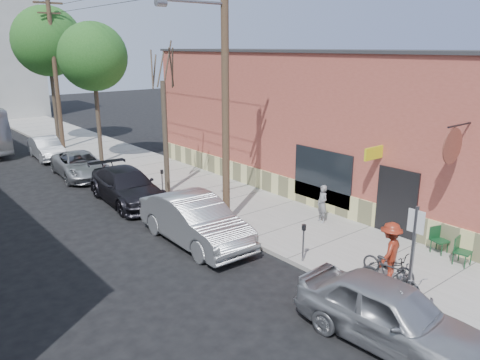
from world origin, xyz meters
TOP-DOWN VIEW (x-y plane):
  - ground at (0.00, 0.00)m, footprint 120.00×120.00m
  - sidewalk at (4.25, 11.00)m, footprint 4.50×58.00m
  - cafe_building at (8.99, 4.99)m, footprint 6.60×20.20m
  - sign_post at (2.35, -4.07)m, footprint 0.07×0.45m
  - parking_meter_near at (2.25, -0.44)m, footprint 0.14×0.14m
  - parking_meter_far at (2.25, 8.27)m, footprint 0.14×0.14m
  - utility_pole_near at (2.39, 3.79)m, footprint 3.57×0.28m
  - utility_pole_far at (2.45, 21.75)m, footprint 1.80×0.28m
  - tree_bare at (2.80, 8.77)m, footprint 0.24×0.24m
  - tree_leafy_mid at (2.80, 16.29)m, footprint 3.80×3.80m
  - tree_leafy_far at (2.80, 23.68)m, footprint 4.63×4.63m
  - patio_chair_a at (6.20, -2.87)m, footprint 0.62×0.62m
  - patio_chair_b at (5.90, -3.78)m, footprint 0.56×0.56m
  - patron_grey at (5.38, 1.51)m, footprint 0.51×0.63m
  - cyclist at (3.32, -2.83)m, footprint 1.24×0.87m
  - cyclist_bike at (3.32, -2.83)m, footprint 0.68×1.69m
  - parked_bike_a at (2.46, -3.42)m, footprint 0.71×1.85m
  - parked_bike_b at (2.70, -3.85)m, footprint 1.21×1.64m
  - car_0 at (0.80, -4.52)m, footprint 2.17×4.71m
  - car_1 at (0.63, 3.24)m, footprint 1.90×5.16m
  - car_2 at (0.80, 8.88)m, footprint 2.46×5.31m
  - car_3 at (0.80, 14.36)m, footprint 2.69×4.99m
  - car_4 at (0.80, 19.86)m, footprint 1.70×4.16m

SIDE VIEW (x-z plane):
  - ground at x=0.00m, z-range 0.00..0.00m
  - sidewalk at x=4.25m, z-range 0.00..0.15m
  - parked_bike_b at x=2.70m, z-range 0.15..0.97m
  - cyclist_bike at x=3.32m, z-range 0.15..1.02m
  - patio_chair_a at x=6.20m, z-range 0.15..1.03m
  - patio_chair_b at x=5.90m, z-range 0.15..1.03m
  - car_3 at x=0.80m, z-range 0.00..1.33m
  - car_4 at x=0.80m, z-range 0.00..1.34m
  - parked_bike_a at x=2.46m, z-range 0.15..1.23m
  - car_2 at x=0.80m, z-range 0.00..1.50m
  - car_0 at x=0.80m, z-range 0.00..1.56m
  - car_1 at x=0.63m, z-range 0.00..1.69m
  - patron_grey at x=5.38m, z-range 0.15..1.63m
  - parking_meter_near at x=2.25m, z-range 0.36..1.60m
  - parking_meter_far at x=2.25m, z-range 0.36..1.60m
  - cyclist at x=3.32m, z-range 0.15..1.90m
  - sign_post at x=2.35m, z-range 0.43..3.23m
  - tree_bare at x=2.80m, z-range 0.15..5.28m
  - cafe_building at x=8.99m, z-range 0.00..6.61m
  - utility_pole_far at x=2.45m, z-range 0.34..10.34m
  - utility_pole_near at x=2.39m, z-range 0.41..10.41m
  - tree_leafy_mid at x=2.80m, z-range 2.20..10.15m
  - tree_leafy_far at x=2.80m, z-range 2.44..11.69m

